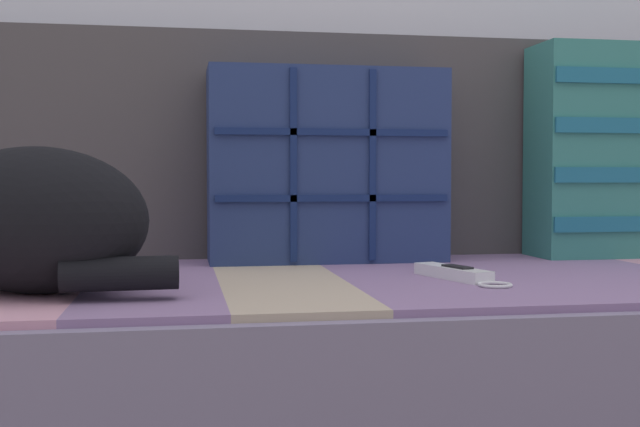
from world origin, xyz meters
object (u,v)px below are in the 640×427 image
Objects in this scene: couch at (389,399)px; game_remote_near at (456,274)px; sleeping_cat at (25,225)px; throw_pillow_striped at (626,152)px; throw_pillow_quilted at (327,166)px.

game_remote_near is (0.07, -0.11, 0.22)m from couch.
sleeping_cat is at bearing -164.13° from couch.
throw_pillow_striped is (0.53, 0.19, 0.42)m from couch.
sleeping_cat is at bearing -162.33° from throw_pillow_striped.
sleeping_cat is (-0.54, -0.15, 0.30)m from couch.
sleeping_cat is 1.82× the size of game_remote_near.
couch is 0.64m from sleeping_cat.
throw_pillow_quilted reaches higher than game_remote_near.
couch is at bearing 15.87° from sleeping_cat.
throw_pillow_striped is 1.09× the size of sleeping_cat.
sleeping_cat is (-1.07, -0.34, -0.11)m from throw_pillow_striped.
couch is 0.70m from throw_pillow_striped.
throw_pillow_striped reaches higher than couch.
game_remote_near is at bearing 4.10° from sleeping_cat.
game_remote_near is at bearing -64.08° from throw_pillow_quilted.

